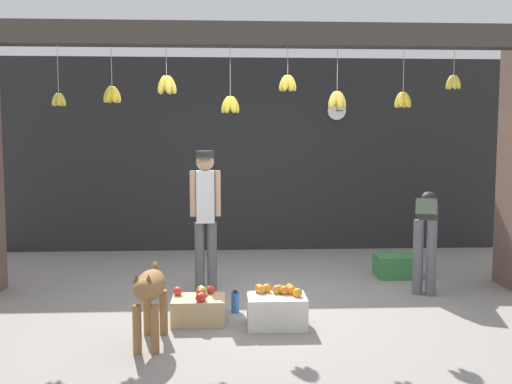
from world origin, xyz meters
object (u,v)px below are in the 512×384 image
at_px(produce_box_green, 397,266).
at_px(water_bottle, 235,302).
at_px(fruit_crate_apples, 199,308).
at_px(fruit_crate_oranges, 277,309).
at_px(dog, 150,291).
at_px(worker_stooping, 426,227).
at_px(wall_clock, 337,111).
at_px(shopkeeper, 205,210).

height_order(produce_box_green, water_bottle, produce_box_green).
height_order(fruit_crate_apples, produce_box_green, fruit_crate_apples).
relative_size(fruit_crate_oranges, water_bottle, 2.41).
bearing_deg(dog, fruit_crate_apples, 150.52).
distance_m(worker_stooping, fruit_crate_oranges, 2.22).
xyz_separation_m(fruit_crate_oranges, fruit_crate_apples, (-0.72, 0.16, -0.03)).
height_order(produce_box_green, wall_clock, wall_clock).
xyz_separation_m(fruit_crate_oranges, water_bottle, (-0.37, 0.43, -0.05)).
bearing_deg(fruit_crate_apples, shopkeeper, 88.62).
bearing_deg(produce_box_green, shopkeeper, -167.81).
height_order(fruit_crate_oranges, produce_box_green, fruit_crate_oranges).
bearing_deg(worker_stooping, wall_clock, 125.66).
distance_m(fruit_crate_apples, water_bottle, 0.44).
distance_m(shopkeeper, wall_clock, 3.22).
height_order(fruit_crate_oranges, wall_clock, wall_clock).
relative_size(fruit_crate_oranges, produce_box_green, 1.05).
height_order(shopkeeper, produce_box_green, shopkeeper).
bearing_deg(fruit_crate_oranges, produce_box_green, 47.30).
xyz_separation_m(worker_stooping, fruit_crate_apples, (-2.51, -1.02, -0.59)).
height_order(shopkeeper, worker_stooping, shopkeeper).
xyz_separation_m(shopkeeper, fruit_crate_apples, (-0.03, -1.12, -0.78)).
xyz_separation_m(worker_stooping, wall_clock, (-0.58, 2.39, 1.41)).
distance_m(shopkeeper, water_bottle, 1.22).
xyz_separation_m(fruit_crate_oranges, produce_box_green, (1.64, 1.78, -0.02)).
relative_size(worker_stooping, water_bottle, 4.88).
distance_m(produce_box_green, water_bottle, 2.43).
xyz_separation_m(dog, shopkeeper, (0.40, 1.71, 0.46)).
height_order(water_bottle, wall_clock, wall_clock).
xyz_separation_m(shopkeeper, worker_stooping, (2.48, -0.10, -0.20)).
height_order(fruit_crate_oranges, fruit_crate_apples, fruit_crate_oranges).
bearing_deg(dog, wall_clock, 152.75).
bearing_deg(wall_clock, shopkeeper, -129.72).
bearing_deg(shopkeeper, produce_box_green, -170.13).
bearing_deg(shopkeeper, water_bottle, 108.19).
distance_m(dog, fruit_crate_oranges, 1.21).
height_order(worker_stooping, water_bottle, worker_stooping).
bearing_deg(shopkeeper, worker_stooping, 175.42).
distance_m(shopkeeper, produce_box_green, 2.51).
relative_size(worker_stooping, produce_box_green, 2.12).
bearing_deg(fruit_crate_oranges, water_bottle, 131.21).
relative_size(shopkeeper, wall_clock, 5.35).
distance_m(dog, wall_clock, 4.91).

